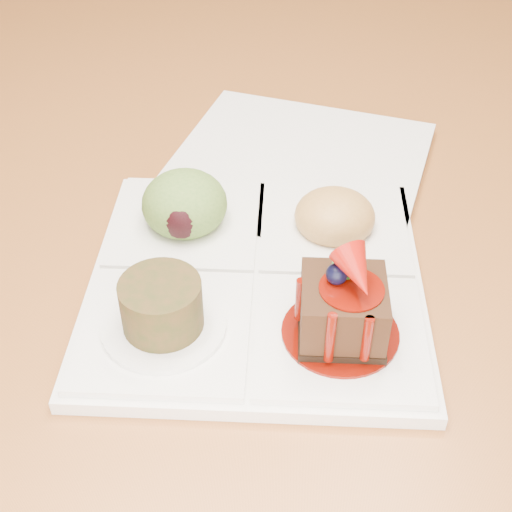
{
  "coord_description": "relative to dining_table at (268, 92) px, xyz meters",
  "views": [
    {
      "loc": [
        0.01,
        -0.9,
        1.16
      ],
      "look_at": [
        -0.0,
        -0.47,
        0.79
      ],
      "focal_mm": 50.0,
      "sensor_mm": 36.0,
      "label": 1
    }
  ],
  "objects": [
    {
      "name": "ground",
      "position": [
        0.0,
        0.0,
        -0.68
      ],
      "size": [
        6.0,
        6.0,
        0.0
      ],
      "primitive_type": "plane",
      "color": "brown"
    },
    {
      "name": "dining_table",
      "position": [
        0.0,
        0.0,
        0.0
      ],
      "size": [
        1.0,
        1.8,
        0.75
      ],
      "color": "#9C5828",
      "rests_on": "ground"
    },
    {
      "name": "sampler_plate",
      "position": [
        -0.0,
        -0.47,
        0.09
      ],
      "size": [
        0.28,
        0.28,
        0.1
      ],
      "rotation": [
        0.0,
        0.0,
        -0.01
      ],
      "color": "white",
      "rests_on": "dining_table"
    },
    {
      "name": "second_plate",
      "position": [
        0.03,
        -0.3,
        0.07
      ],
      "size": [
        0.31,
        0.31,
        0.01
      ],
      "primitive_type": "cube",
      "rotation": [
        0.0,
        0.0,
        -0.29
      ],
      "color": "white",
      "rests_on": "dining_table"
    }
  ]
}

